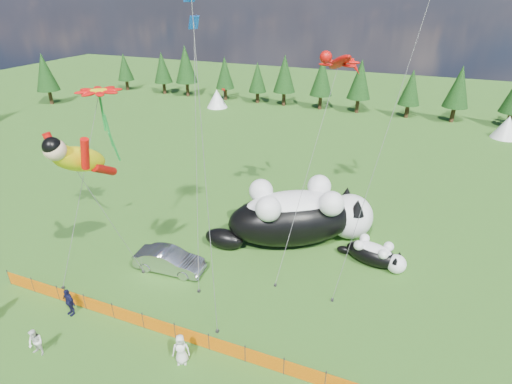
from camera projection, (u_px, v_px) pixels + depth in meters
ground at (188, 298)px, 23.98m from camera, size 160.00×160.00×0.00m
safety_fence at (159, 326)px, 21.26m from camera, size 22.06×0.06×1.10m
tree_line at (339, 84)px, 59.53m from camera, size 90.00×4.00×8.00m
festival_tents at (413, 118)px, 52.95m from camera, size 50.00×3.20×2.80m
cat_large at (300, 215)px, 28.55m from camera, size 11.26×8.54×4.50m
cat_small at (375, 254)px, 26.57m from camera, size 4.70×2.49×1.72m
car at (169, 260)px, 26.01m from camera, size 4.74×1.95×1.53m
spectator_b at (36, 343)px, 19.89m from camera, size 0.79×0.48×1.59m
spectator_c at (69, 302)px, 22.40m from camera, size 1.11×0.72×1.74m
spectator_e at (181, 349)px, 19.43m from camera, size 1.01×0.86×1.75m
superhero_kite at (80, 159)px, 21.48m from camera, size 4.27×4.63×10.51m
gecko_kite at (340, 62)px, 27.34m from camera, size 4.94×12.92×15.54m
flower_kite at (99, 94)px, 24.08m from camera, size 3.71×7.34×12.21m
diamond_kite_a at (194, 35)px, 23.24m from camera, size 2.81×6.22×16.08m
diamond_kite_c at (193, 15)px, 16.35m from camera, size 1.62×2.43×17.18m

